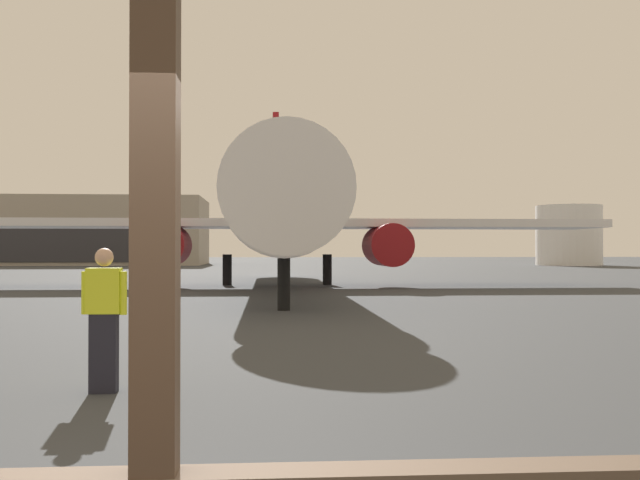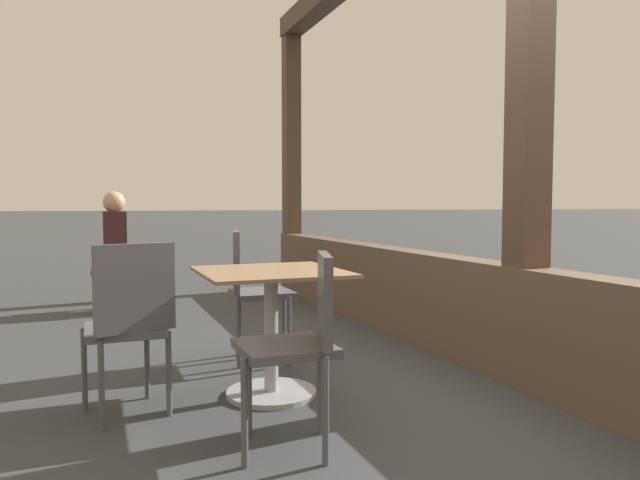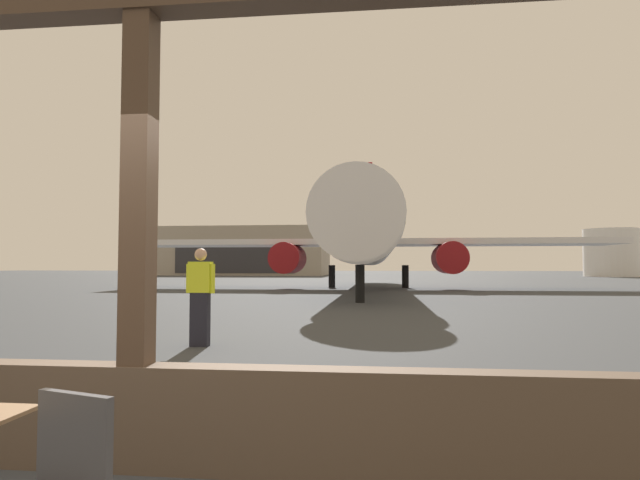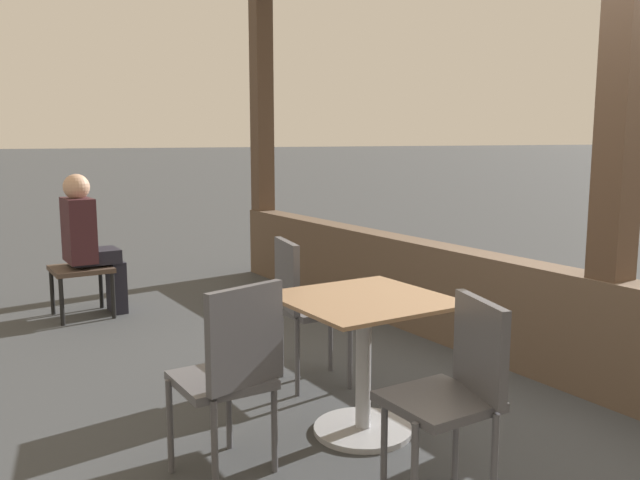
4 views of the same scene
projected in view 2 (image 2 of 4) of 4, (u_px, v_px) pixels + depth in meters
The scene contains 7 objects.
window_frame at pixel (527, 189), 3.52m from camera, with size 9.08×0.24×3.51m.
dining_table at pixel (271, 322), 3.36m from camera, with size 0.79×0.79×0.73m.
cafe_chair_window_left at pixel (130, 315), 3.00m from camera, with size 0.46×0.46×0.91m.
cafe_chair_window_right at pixel (251, 283), 4.10m from camera, with size 0.45×0.45×0.92m.
cafe_chair_aisle_left at pixel (302, 332), 2.61m from camera, with size 0.48×0.48×0.88m.
lounge_bench at pixel (116, 275), 6.05m from camera, with size 0.48×0.48×0.44m.
seated_passenger at pixel (122, 246), 6.06m from camera, with size 0.40×0.47×1.24m.
Camera 2 is at (2.83, -2.44, 1.10)m, focal length 32.89 mm.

